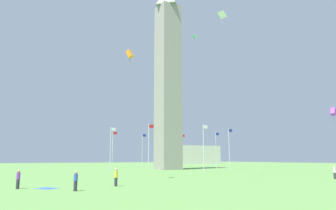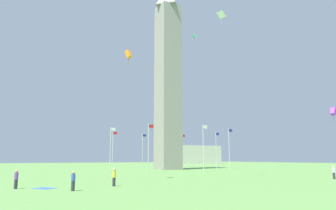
{
  "view_description": "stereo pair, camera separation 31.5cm",
  "coord_description": "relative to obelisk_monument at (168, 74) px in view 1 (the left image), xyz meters",
  "views": [
    {
      "loc": [
        -38.17,
        -66.91,
        2.6
      ],
      "look_at": [
        0.0,
        0.0,
        15.24
      ],
      "focal_mm": 34.77,
      "sensor_mm": 36.0,
      "label": 1
    },
    {
      "loc": [
        -37.89,
        -67.07,
        2.6
      ],
      "look_at": [
        0.0,
        0.0,
        15.24
      ],
      "focal_mm": 34.77,
      "sensor_mm": 36.0,
      "label": 2
    }
  ],
  "objects": [
    {
      "name": "ground_plane",
      "position": [
        0.0,
        0.0,
        -22.89
      ],
      "size": [
        260.0,
        260.0,
        0.0
      ],
      "primitive_type": "plane",
      "color": "#609347"
    },
    {
      "name": "obelisk_monument",
      "position": [
        0.0,
        0.0,
        0.0
      ],
      "size": [
        5.04,
        5.04,
        45.77
      ],
      "color": "gray",
      "rests_on": "ground"
    },
    {
      "name": "flagpole_n",
      "position": [
        14.25,
        0.0,
        -17.86
      ],
      "size": [
        1.12,
        0.14,
        9.26
      ],
      "color": "silver",
      "rests_on": "ground"
    },
    {
      "name": "flagpole_ne",
      "position": [
        10.09,
        10.04,
        -17.86
      ],
      "size": [
        1.12,
        0.14,
        9.26
      ],
      "color": "silver",
      "rests_on": "ground"
    },
    {
      "name": "flagpole_e",
      "position": [
        0.05,
        14.19,
        -17.86
      ],
      "size": [
        1.12,
        0.14,
        9.26
      ],
      "color": "silver",
      "rests_on": "ground"
    },
    {
      "name": "flagpole_se",
      "position": [
        -9.98,
        10.04,
        -17.86
      ],
      "size": [
        1.12,
        0.14,
        9.26
      ],
      "color": "silver",
      "rests_on": "ground"
    },
    {
      "name": "flagpole_s",
      "position": [
        -14.14,
        0.0,
        -17.86
      ],
      "size": [
        1.12,
        0.14,
        9.26
      ],
      "color": "silver",
      "rests_on": "ground"
    },
    {
      "name": "flagpole_sw",
      "position": [
        -9.98,
        -10.04,
        -17.86
      ],
      "size": [
        1.12,
        0.14,
        9.26
      ],
      "color": "silver",
      "rests_on": "ground"
    },
    {
      "name": "flagpole_w",
      "position": [
        0.05,
        -14.19,
        -17.86
      ],
      "size": [
        1.12,
        0.14,
        9.26
      ],
      "color": "silver",
      "rests_on": "ground"
    },
    {
      "name": "flagpole_nw",
      "position": [
        10.09,
        -10.04,
        -17.86
      ],
      "size": [
        1.12,
        0.14,
        9.26
      ],
      "color": "silver",
      "rests_on": "ground"
    },
    {
      "name": "person_purple_shirt",
      "position": [
        -35.2,
        -35.63,
        -22.08
      ],
      "size": [
        0.32,
        0.32,
        1.63
      ],
      "rotation": [
        0.0,
        0.0,
        1.3
      ],
      "color": "#2D2D38",
      "rests_on": "ground"
    },
    {
      "name": "person_white_shirt",
      "position": [
        1.02,
        -40.87,
        -22.05
      ],
      "size": [
        0.32,
        0.32,
        1.69
      ],
      "rotation": [
        0.0,
        0.0,
        1.31
      ],
      "color": "#2D2D38",
      "rests_on": "ground"
    },
    {
      "name": "person_blue_shirt",
      "position": [
        -31.35,
        -39.92,
        -22.1
      ],
      "size": [
        0.32,
        0.32,
        1.59
      ],
      "rotation": [
        0.0,
        0.0,
        0.53
      ],
      "color": "#2D2D38",
      "rests_on": "ground"
    },
    {
      "name": "person_yellow_shirt",
      "position": [
        -26.9,
        -37.25,
        -22.04
      ],
      "size": [
        0.32,
        0.32,
        1.7
      ],
      "rotation": [
        0.0,
        0.0,
        1.13
      ],
      "color": "#2D2D38",
      "rests_on": "ground"
    },
    {
      "name": "kite_purple_box",
      "position": [
        14.73,
        -32.44,
        -12.24
      ],
      "size": [
        1.38,
        1.04,
        2.66
      ],
      "color": "purple"
    },
    {
      "name": "kite_green_delta",
      "position": [
        2.06,
        -8.44,
        7.1
      ],
      "size": [
        0.95,
        1.09,
        1.71
      ],
      "color": "green"
    },
    {
      "name": "kite_white_diamond",
      "position": [
        -9.08,
        -31.92,
        0.43
      ],
      "size": [
        1.12,
        1.28,
        1.9
      ],
      "color": "white"
    },
    {
      "name": "kite_orange_box",
      "position": [
        -23.14,
        -31.0,
        -7.55
      ],
      "size": [
        0.92,
        1.06,
        2.03
      ],
      "color": "orange"
    },
    {
      "name": "distant_building",
      "position": [
        46.68,
        60.28,
        -18.73
      ],
      "size": [
        24.83,
        12.56,
        8.31
      ],
      "color": "beige",
      "rests_on": "ground"
    },
    {
      "name": "picnic_blanket_near_first_person",
      "position": [
        -32.95,
        -36.33,
        -22.88
      ],
      "size": [
        2.17,
        2.28,
        0.01
      ],
      "primitive_type": "cube",
      "rotation": [
        0.0,
        0.0,
        2.17
      ],
      "color": "blue",
      "rests_on": "ground"
    }
  ]
}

